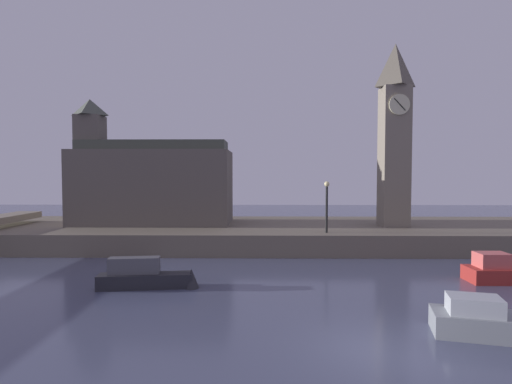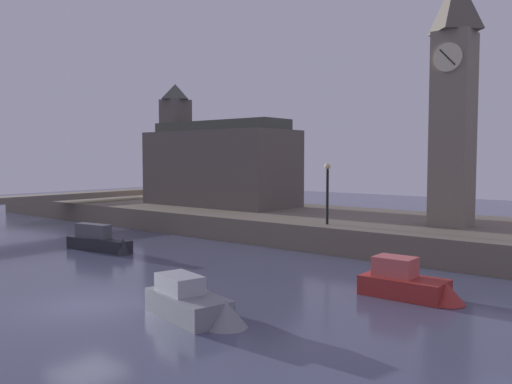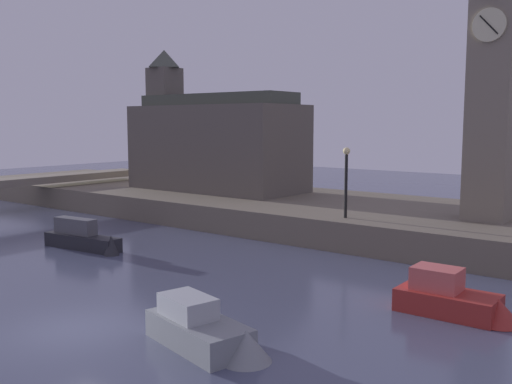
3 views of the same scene
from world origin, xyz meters
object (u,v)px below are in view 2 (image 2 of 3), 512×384
(boat_dinghy_red, at_px, (412,284))
(boat_cruiser_grey, at_px, (195,304))
(parliament_hall, at_px, (216,163))
(streetlamp, at_px, (327,186))
(clock_tower, at_px, (454,96))
(boat_barge_dark, at_px, (101,242))

(boat_dinghy_red, bearing_deg, boat_cruiser_grey, -122.63)
(parliament_hall, relative_size, streetlamp, 3.55)
(clock_tower, relative_size, parliament_hall, 1.12)
(boat_cruiser_grey, bearing_deg, parliament_hall, 131.79)
(parliament_hall, distance_m, boat_barge_dark, 14.80)
(clock_tower, height_order, parliament_hall, clock_tower)
(parliament_hall, height_order, streetlamp, parliament_hall)
(streetlamp, height_order, boat_dinghy_red, streetlamp)
(parliament_hall, distance_m, streetlamp, 14.71)
(streetlamp, xyz_separation_m, boat_dinghy_red, (8.03, -6.99, -3.20))
(clock_tower, bearing_deg, streetlamp, -146.79)
(boat_cruiser_grey, bearing_deg, streetlamp, 104.16)
(parliament_hall, xyz_separation_m, boat_dinghy_red, (21.73, -12.25, -4.33))
(parliament_hall, height_order, boat_dinghy_red, parliament_hall)
(clock_tower, relative_size, boat_barge_dark, 2.79)
(clock_tower, height_order, boat_dinghy_red, clock_tower)
(boat_cruiser_grey, height_order, boat_dinghy_red, boat_dinghy_red)
(boat_cruiser_grey, bearing_deg, boat_dinghy_red, 57.37)
(boat_dinghy_red, bearing_deg, boat_barge_dark, -175.60)
(boat_dinghy_red, distance_m, boat_barge_dark, 17.94)
(clock_tower, distance_m, boat_barge_dark, 21.41)
(streetlamp, xyz_separation_m, boat_cruiser_grey, (3.54, -14.01, -3.22))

